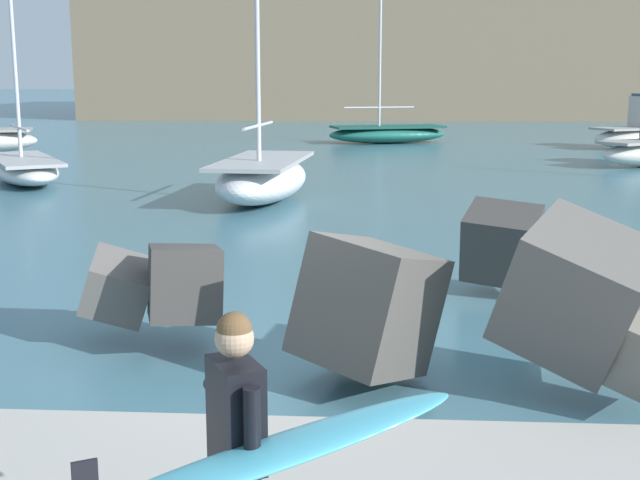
{
  "coord_description": "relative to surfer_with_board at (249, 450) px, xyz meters",
  "views": [
    {
      "loc": [
        0.44,
        -8.83,
        3.23
      ],
      "look_at": [
        -0.13,
        0.5,
        1.4
      ],
      "focal_mm": 47.05,
      "sensor_mm": 36.0,
      "label": 1
    }
  ],
  "objects": [
    {
      "name": "ground_plane",
      "position": [
        0.19,
        4.7,
        -1.28
      ],
      "size": [
        400.0,
        400.0,
        0.0
      ],
      "primitive_type": "plane",
      "color": "#42707F"
    },
    {
      "name": "breakwater_jetty",
      "position": [
        -0.32,
        5.86,
        -0.21
      ],
      "size": [
        29.89,
        5.99,
        2.32
      ],
      "color": "#4C4944",
      "rests_on": "ground"
    },
    {
      "name": "surfer_with_board",
      "position": [
        0.0,
        0.0,
        0.0
      ],
      "size": [
        2.01,
        1.5,
        1.78
      ],
      "color": "black",
      "rests_on": "walkway_path"
    },
    {
      "name": "boat_near_left",
      "position": [
        -10.07,
        20.98,
        -0.81
      ],
      "size": [
        4.41,
        5.61,
        7.97
      ],
      "color": "white",
      "rests_on": "ground"
    },
    {
      "name": "boat_far_left",
      "position": [
        -2.23,
        17.64,
        -0.67
      ],
      "size": [
        2.57,
        5.6,
        6.57
      ],
      "color": "white",
      "rests_on": "ground"
    },
    {
      "name": "boat_far_centre",
      "position": [
        1.38,
        37.29,
        -0.79
      ],
      "size": [
        6.26,
        3.74,
        8.01
      ],
      "color": "#1E6656",
      "rests_on": "ground"
    },
    {
      "name": "headland_bluff",
      "position": [
        15.54,
        74.43,
        5.13
      ],
      "size": [
        75.12,
        35.37,
        12.78
      ],
      "color": "#847056",
      "rests_on": "ground"
    }
  ]
}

